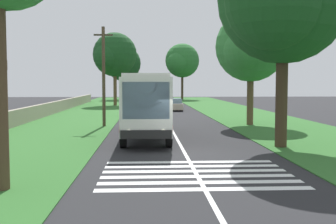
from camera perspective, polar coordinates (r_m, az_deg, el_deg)
The scene contains 16 objects.
ground at distance 19.98m, azimuth 2.24°, elevation -5.49°, with size 160.00×160.00×0.00m, color #262628.
grass_verge_left at distance 35.36m, azimuth -13.39°, elevation -1.45°, with size 120.00×8.00×0.04m, color #2D6628.
grass_verge_right at distance 36.19m, azimuth 13.09°, elevation -1.32°, with size 120.00×8.00×0.04m, color #2D6628.
centre_line at distance 34.83m, azimuth 0.00°, elevation -1.45°, with size 110.00×0.16×0.01m, color silver.
coach_bus at distance 25.29m, azimuth -2.97°, elevation 1.38°, with size 11.16×2.62×3.73m.
zebra_crossing at distance 15.48m, azimuth 3.80°, elevation -8.25°, with size 4.95×6.80×0.01m.
trailing_car_0 at distance 42.61m, azimuth -2.65°, elevation 0.43°, with size 4.30×1.78×1.43m.
trailing_car_1 at distance 50.13m, azimuth 0.87°, elevation 0.96°, with size 4.30×1.78×1.43m.
trailing_car_2 at distance 57.41m, azimuth -2.72°, elevation 1.33°, with size 4.30×1.78×1.43m.
roadside_tree_left_0 at distance 61.91m, azimuth -7.25°, elevation 7.47°, with size 7.66×6.29×10.42m.
roadside_tree_left_2 at distance 83.71m, azimuth -6.17°, elevation 6.38°, with size 8.24×6.85×10.46m.
roadside_tree_right_0 at distance 22.35m, azimuth 14.74°, elevation 14.14°, with size 7.88×6.53×10.70m.
roadside_tree_right_1 at distance 33.57m, azimuth 10.83°, elevation 8.40°, with size 6.34×5.44×8.75m.
roadside_tree_right_2 at distance 83.62m, azimuth 1.81°, elevation 6.78°, with size 8.02×6.63×10.90m.
utility_pole at distance 31.93m, azimuth -8.64°, elevation 4.95°, with size 0.24×1.40×7.36m.
roadside_wall at distance 40.90m, azimuth -16.83°, elevation 0.10°, with size 70.00×0.40×1.23m, color #9E937F.
Camera 1 is at (-19.63, 1.80, 3.27)m, focal length 45.40 mm.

